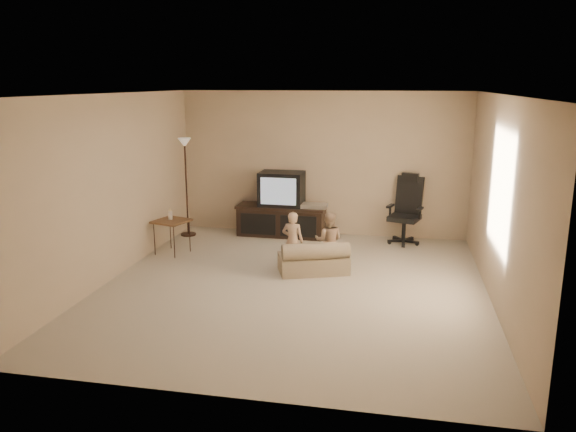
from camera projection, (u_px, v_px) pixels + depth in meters
name	position (u px, v px, depth m)	size (l,w,h in m)	color
floor	(293.00, 286.00, 7.45)	(5.50, 5.50, 0.00)	beige
room_shell	(294.00, 173.00, 7.09)	(5.50, 5.50, 5.50)	silver
tv_stand	(282.00, 209.00, 9.84)	(1.59, 0.62, 1.13)	black
office_chair	(406.00, 218.00, 9.38)	(0.68, 0.70, 1.17)	black
side_table	(171.00, 221.00, 8.78)	(0.60, 0.60, 0.73)	brown
floor_lamp	(185.00, 165.00, 9.65)	(0.27, 0.27, 1.71)	#301D15
child_sofa	(314.00, 260.00, 7.93)	(1.08, 0.83, 0.47)	gray
toddler_left	(293.00, 241.00, 8.00)	(0.32, 0.23, 0.86)	tan
toddler_right	(329.00, 241.00, 8.08)	(0.41, 0.22, 0.84)	tan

